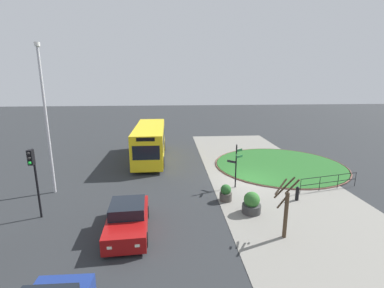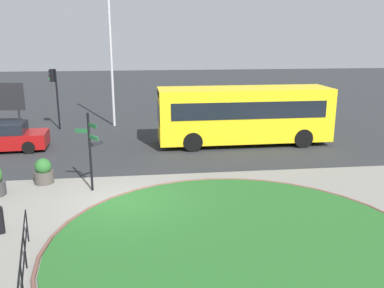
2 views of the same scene
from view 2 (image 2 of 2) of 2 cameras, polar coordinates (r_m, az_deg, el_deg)
The scene contains 12 objects.
ground at distance 14.96m, azimuth -9.53°, elevation -7.95°, with size 120.00×120.00×0.00m, color #282B2D.
sidewalk_paving at distance 13.49m, azimuth -9.79°, elevation -10.52°, with size 32.00×8.79×0.02m, color gray.
grass_island at distance 11.92m, azimuth 6.68°, elevation -13.73°, with size 10.70×10.70×0.10m, color #235B23.
grass_kerb_ring at distance 11.92m, azimuth 6.68°, elevation -13.70°, with size 11.01×11.01×0.11m, color brown.
signpost_directional at distance 15.70m, azimuth -13.89°, elevation -0.37°, with size 0.95×1.05×3.04m.
bollard_foreground at distance 13.60m, azimuth -25.08°, elevation -9.46°, with size 0.21×0.21×0.90m.
railing_grass_edge at distance 10.67m, azimuth -22.39°, elevation -14.68°, with size 0.99×4.42×1.01m.
bus_yellow at distance 22.40m, azimuth 7.22°, elevation 4.13°, with size 9.26×2.65×3.07m.
car_far_lane at distance 23.21m, azimuth -24.51°, elevation 0.78°, with size 4.32×2.10×1.45m.
traffic_light_near at distance 27.13m, azimuth -18.59°, elevation 7.71°, with size 0.49×0.28×3.79m.
lamppost_tall at distance 27.12m, azimuth -11.21°, elevation 12.79°, with size 0.32×0.32×9.31m.
planter_kerbside at distance 17.43m, azimuth -19.91°, elevation -3.69°, with size 0.75×0.75×1.04m.
Camera 2 is at (0.74, -13.81, 5.69)m, focal length 38.42 mm.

